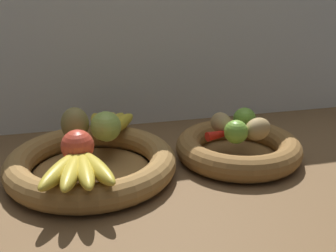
{
  "coord_description": "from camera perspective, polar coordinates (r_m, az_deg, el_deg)",
  "views": [
    {
      "loc": [
        -22.19,
        -81.36,
        39.9
      ],
      "look_at": [
        -1.81,
        -1.25,
        9.72
      ],
      "focal_mm": 43.35,
      "sensor_mm": 36.0,
      "label": 1
    }
  ],
  "objects": [
    {
      "name": "lime_near",
      "position": [
        0.9,
        9.55,
        -0.82
      ],
      "size": [
        5.29,
        5.29,
        5.29
      ],
      "primitive_type": "sphere",
      "color": "#6B9E33",
      "rests_on": "fruit_bowl_right"
    },
    {
      "name": "potato_oblong",
      "position": [
        0.95,
        7.5,
        0.37
      ],
      "size": [
        4.94,
        7.0,
        5.01
      ],
      "primitive_type": "ellipsoid",
      "rotation": [
        0.0,
        0.0,
        1.64
      ],
      "color": "#A38451",
      "rests_on": "fruit_bowl_right"
    },
    {
      "name": "apple_red_front",
      "position": [
        0.81,
        -12.6,
        -2.77
      ],
      "size": [
        6.54,
        6.54,
        6.54
      ],
      "primitive_type": "sphere",
      "color": "#CC422D",
      "rests_on": "fruit_bowl_left"
    },
    {
      "name": "ground_plane",
      "position": [
        0.94,
        0.89,
        -6.09
      ],
      "size": [
        140.0,
        90.0,
        3.0
      ],
      "primitive_type": "cube",
      "color": "brown"
    },
    {
      "name": "banana_bunch_back",
      "position": [
        0.97,
        -8.39,
        0.18
      ],
      "size": [
        12.1,
        16.62,
        3.23
      ],
      "color": "gold",
      "rests_on": "fruit_bowl_left"
    },
    {
      "name": "lime_far",
      "position": [
        0.98,
        10.7,
        0.99
      ],
      "size": [
        5.45,
        5.45,
        5.45
      ],
      "primitive_type": "sphere",
      "color": "#6B9E33",
      "rests_on": "fruit_bowl_right"
    },
    {
      "name": "fruit_bowl_right",
      "position": [
        0.96,
        9.83,
        -3.09
      ],
      "size": [
        29.1,
        29.1,
        5.72
      ],
      "color": "brown",
      "rests_on": "ground_plane"
    },
    {
      "name": "potato_small",
      "position": [
        0.93,
        12.51,
        -0.42
      ],
      "size": [
        7.84,
        6.7,
        5.13
      ],
      "primitive_type": "ellipsoid",
      "rotation": [
        0.0,
        0.0,
        3.51
      ],
      "color": "#A38451",
      "rests_on": "fruit_bowl_right"
    },
    {
      "name": "chili_pepper",
      "position": [
        0.94,
        8.98,
        -0.81
      ],
      "size": [
        13.64,
        5.42,
        2.17
      ],
      "primitive_type": "cone",
      "rotation": [
        0.0,
        1.57,
        0.25
      ],
      "color": "red",
      "rests_on": "fruit_bowl_right"
    },
    {
      "name": "apple_green_back",
      "position": [
        0.9,
        -8.73,
        -0.08
      ],
      "size": [
        6.81,
        6.81,
        6.81
      ],
      "primitive_type": "sphere",
      "color": "#99B74C",
      "rests_on": "fruit_bowl_left"
    },
    {
      "name": "fruit_bowl_left",
      "position": [
        0.88,
        -10.7,
        -5.22
      ],
      "size": [
        36.33,
        36.33,
        5.72
      ],
      "color": "olive",
      "rests_on": "ground_plane"
    },
    {
      "name": "pear_brown",
      "position": [
        0.92,
        -12.95,
        0.28
      ],
      "size": [
        7.94,
        7.91,
        7.58
      ],
      "primitive_type": "ellipsoid",
      "rotation": [
        0.0,
        0.0,
        1.92
      ],
      "color": "olive",
      "rests_on": "fruit_bowl_left"
    },
    {
      "name": "banana_bunch_front",
      "position": [
        0.76,
        -12.45,
        -5.88
      ],
      "size": [
        15.12,
        16.92,
        3.25
      ],
      "color": "gold",
      "rests_on": "fruit_bowl_left"
    },
    {
      "name": "back_wall",
      "position": [
        1.14,
        -3.07,
        13.8
      ],
      "size": [
        140.0,
        3.0,
        55.0
      ],
      "color": "silver",
      "rests_on": "ground_plane"
    }
  ]
}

